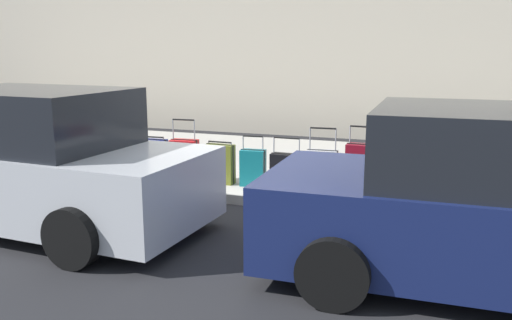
% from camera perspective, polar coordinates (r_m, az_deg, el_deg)
% --- Properties ---
extents(ground_plane, '(40.00, 40.00, 0.00)m').
position_cam_1_polar(ground_plane, '(7.83, -3.47, -4.60)').
color(ground_plane, black).
extents(sidewalk_curb, '(18.00, 5.00, 0.14)m').
position_cam_1_polar(sidewalk_curb, '(10.09, 2.08, -0.46)').
color(sidewalk_curb, '#ADA89E').
rests_on(sidewalk_curb, ground_plane).
extents(suitcase_olive_0, '(0.36, 0.21, 0.87)m').
position_cam_1_polar(suitcase_olive_0, '(7.67, 21.89, -2.57)').
color(suitcase_olive_0, '#59601E').
rests_on(suitcase_olive_0, sidewalk_curb).
extents(suitcase_red_1, '(0.42, 0.22, 0.94)m').
position_cam_1_polar(suitcase_red_1, '(7.69, 18.18, -1.67)').
color(suitcase_red_1, red).
rests_on(suitcase_red_1, sidewalk_curb).
extents(suitcase_navy_2, '(0.39, 0.24, 0.71)m').
position_cam_1_polar(suitcase_navy_2, '(7.68, 14.33, -1.70)').
color(suitcase_navy_2, navy).
rests_on(suitcase_navy_2, sidewalk_curb).
extents(suitcase_maroon_3, '(0.36, 0.27, 1.02)m').
position_cam_1_polar(suitcase_maroon_3, '(7.70, 10.75, -1.09)').
color(suitcase_maroon_3, maroon).
rests_on(suitcase_maroon_3, sidewalk_curb).
extents(suitcase_silver_4, '(0.43, 0.21, 0.97)m').
position_cam_1_polar(suitcase_silver_4, '(7.75, 6.95, -1.30)').
color(suitcase_silver_4, '#9EA0A8').
rests_on(suitcase_silver_4, sidewalk_curb).
extents(suitcase_black_5, '(0.46, 0.23, 0.79)m').
position_cam_1_polar(suitcase_black_5, '(8.00, 3.19, -1.22)').
color(suitcase_black_5, black).
rests_on(suitcase_black_5, sidewalk_curb).
extents(suitcase_teal_6, '(0.38, 0.24, 0.78)m').
position_cam_1_polar(suitcase_teal_6, '(8.20, -0.32, -0.82)').
color(suitcase_teal_6, '#0F606B').
rests_on(suitcase_teal_6, sidewalk_curb).
extents(suitcase_olive_7, '(0.45, 0.21, 0.66)m').
position_cam_1_polar(suitcase_olive_7, '(8.36, -3.79, -0.41)').
color(suitcase_olive_7, '#59601E').
rests_on(suitcase_olive_7, sidewalk_curb).
extents(suitcase_red_8, '(0.43, 0.27, 1.00)m').
position_cam_1_polar(suitcase_red_8, '(8.49, -7.52, -0.09)').
color(suitcase_red_8, red).
rests_on(suitcase_red_8, sidewalk_curb).
extents(suitcase_navy_9, '(0.44, 0.23, 0.70)m').
position_cam_1_polar(suitcase_navy_9, '(8.75, -10.72, 0.07)').
color(suitcase_navy_9, navy).
rests_on(suitcase_navy_9, sidewalk_curb).
extents(fire_hydrant, '(0.39, 0.21, 0.72)m').
position_cam_1_polar(fire_hydrant, '(9.33, -15.98, 0.87)').
color(fire_hydrant, '#99999E').
rests_on(fire_hydrant, sidewalk_curb).
extents(bollard_post, '(0.15, 0.15, 0.86)m').
position_cam_1_polar(bollard_post, '(9.58, -19.51, 1.25)').
color(bollard_post, brown).
rests_on(bollard_post, sidewalk_curb).
extents(parked_car_navy_0, '(4.32, 2.17, 1.67)m').
position_cam_1_polar(parked_car_navy_0, '(5.47, 24.06, -4.38)').
color(parked_car_navy_0, '#141E4C').
rests_on(parked_car_navy_0, ground_plane).
extents(parked_car_silver_1, '(4.55, 2.21, 1.71)m').
position_cam_1_polar(parked_car_silver_1, '(7.26, -22.46, -0.32)').
color(parked_car_silver_1, '#B2B5BA').
rests_on(parked_car_silver_1, ground_plane).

